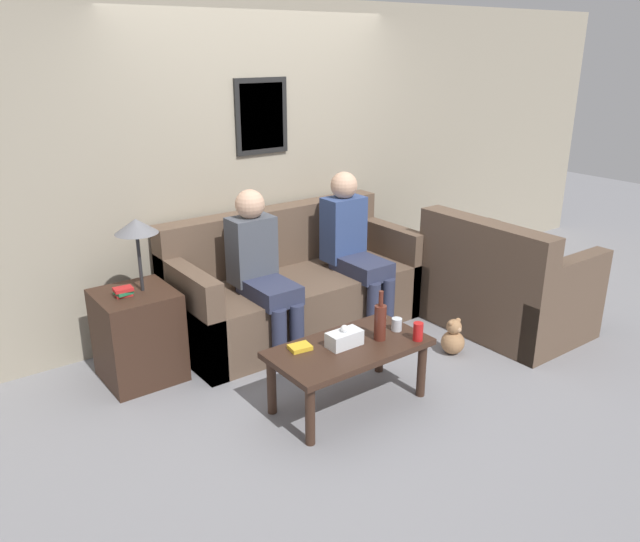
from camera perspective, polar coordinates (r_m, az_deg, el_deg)
name	(u,v)px	position (r m, az deg, el deg)	size (l,w,h in m)	color
ground_plane	(332,349)	(4.92, 1.14, -7.12)	(16.00, 16.00, 0.00)	gray
wall_back	(260,165)	(5.29, -5.48, 9.66)	(9.00, 0.08, 2.60)	#9E937F
couch_main	(294,289)	(5.18, -2.43, -1.65)	(2.07, 0.89, 0.97)	brown
couch_side	(504,290)	(5.36, 16.44, -1.66)	(0.89, 1.22, 0.97)	brown
coffee_table	(349,354)	(4.06, 2.65, -7.60)	(1.04, 0.54, 0.43)	#382319
side_table_with_lamp	(138,330)	(4.56, -16.28, -5.24)	(0.52, 0.52, 1.16)	#382319
wine_bottle	(380,321)	(4.07, 5.53, -4.60)	(0.08, 0.08, 0.34)	#562319
drinking_glass	(397,324)	(4.24, 7.03, -4.87)	(0.07, 0.07, 0.09)	silver
book_stack	(300,347)	(3.97, -1.84, -6.99)	(0.15, 0.12, 0.03)	gold
soda_can	(418,332)	(4.11, 8.96, -5.49)	(0.07, 0.07, 0.12)	red
tissue_box	(344,338)	(4.00, 2.24, -6.17)	(0.23, 0.12, 0.15)	silver
person_left	(261,266)	(4.68, -5.42, 0.43)	(0.34, 0.65, 1.25)	#2D334C
person_right	(353,243)	(5.17, 3.04, 2.54)	(0.34, 0.66, 1.27)	#2D334C
teddy_bear	(453,339)	(4.91, 12.07, -6.07)	(0.18, 0.18, 0.28)	#A87A51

